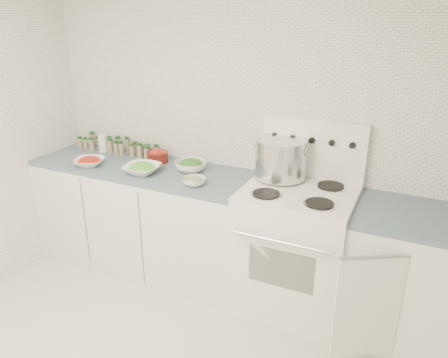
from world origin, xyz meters
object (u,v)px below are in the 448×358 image
Objects in this scene: stock_pot at (281,157)px; bowl_snowpea at (142,168)px; stove at (296,246)px; bowl_tomato at (89,162)px.

bowl_snowpea is (-1.02, -0.28, -0.16)m from stock_pot.
stove is 4.71× the size of bowl_snowpea.
stove is 3.49× the size of stock_pot.
bowl_tomato is at bearing -174.73° from stove.
stock_pot is at bearing 15.14° from bowl_snowpea.
stove reaches higher than stock_pot.
stove reaches higher than bowl_snowpea.
stove is at bearing -39.06° from stock_pot.
stove is at bearing 5.61° from bowl_snowpea.
stock_pot reaches higher than bowl_tomato.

